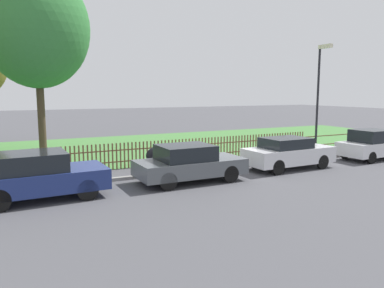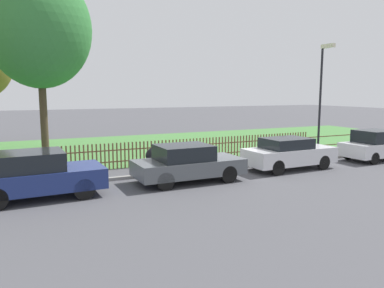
% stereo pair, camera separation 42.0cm
% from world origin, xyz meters
% --- Properties ---
extents(ground_plane, '(120.00, 120.00, 0.00)m').
position_xyz_m(ground_plane, '(0.00, 0.00, 0.00)').
color(ground_plane, '#4C4C51').
extents(kerb_stone, '(40.95, 0.20, 0.12)m').
position_xyz_m(kerb_stone, '(0.00, 0.10, 0.06)').
color(kerb_stone, gray).
rests_on(kerb_stone, ground).
extents(grass_strip, '(40.95, 11.91, 0.01)m').
position_xyz_m(grass_strip, '(0.00, 8.12, 0.01)').
color(grass_strip, '#477F3D').
rests_on(grass_strip, ground).
extents(park_fence, '(40.95, 0.05, 1.15)m').
position_xyz_m(park_fence, '(-0.00, 2.18, 0.57)').
color(park_fence, brown).
rests_on(park_fence, ground).
extents(parked_car_black_saloon, '(4.03, 2.00, 1.50)m').
position_xyz_m(parked_car_black_saloon, '(-6.96, -1.26, 0.76)').
color(parked_car_black_saloon, navy).
rests_on(parked_car_black_saloon, ground).
extents(parked_car_navy_estate, '(4.07, 1.84, 1.40)m').
position_xyz_m(parked_car_navy_estate, '(-1.77, -1.26, 0.71)').
color(parked_car_navy_estate, '#51565B').
rests_on(parked_car_navy_estate, ground).
extents(parked_car_red_compact, '(4.09, 1.77, 1.38)m').
position_xyz_m(parked_car_red_compact, '(3.14, -1.05, 0.71)').
color(parked_car_red_compact, silver).
rests_on(parked_car_red_compact, ground).
extents(parked_car_white_van, '(3.77, 1.75, 1.49)m').
position_xyz_m(parked_car_white_van, '(8.51, -1.09, 0.73)').
color(parked_car_white_van, silver).
rests_on(parked_car_white_van, ground).
extents(covered_motorcycle, '(2.07, 0.76, 1.20)m').
position_xyz_m(covered_motorcycle, '(-1.71, 0.81, 0.72)').
color(covered_motorcycle, black).
rests_on(covered_motorcycle, ground).
extents(tree_mid_park, '(4.65, 4.65, 8.83)m').
position_xyz_m(tree_mid_park, '(-6.32, 4.95, 6.14)').
color(tree_mid_park, '#473828').
rests_on(tree_mid_park, ground).
extents(street_lamp, '(0.20, 0.79, 5.60)m').
position_xyz_m(street_lamp, '(6.26, 0.40, 3.53)').
color(street_lamp, black).
rests_on(street_lamp, ground).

